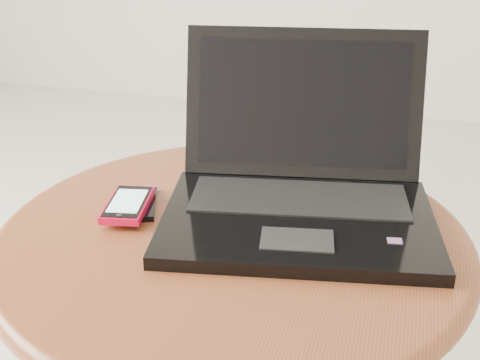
# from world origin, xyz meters

# --- Properties ---
(table) EXTENTS (0.66, 0.66, 0.52)m
(table) POSITION_xyz_m (0.09, -0.10, 0.41)
(table) COLOR #622912
(table) RESTS_ON ground
(laptop) EXTENTS (0.41, 0.39, 0.24)m
(laptop) POSITION_xyz_m (0.17, -0.02, 0.56)
(laptop) COLOR black
(laptop) RESTS_ON table
(phone_black) EXTENTS (0.08, 0.11, 0.01)m
(phone_black) POSITION_xyz_m (-0.06, -0.07, 0.53)
(phone_black) COLOR black
(phone_black) RESTS_ON table
(phone_pink) EXTENTS (0.07, 0.11, 0.01)m
(phone_pink) POSITION_xyz_m (-0.06, -0.09, 0.54)
(phone_pink) COLOR red
(phone_pink) RESTS_ON phone_black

